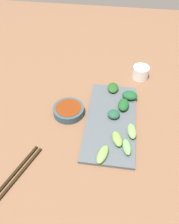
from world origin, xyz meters
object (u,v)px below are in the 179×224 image
Objects in this scene: chopsticks at (17,174)px; tea_cup at (141,72)px; sauce_bowl at (69,110)px; serving_plate at (111,121)px.

chopsticks is 0.68m from tea_cup.
serving_plate is at bearing -7.07° from sauce_bowl.
tea_cup is at bearing 69.24° from serving_plate.
chopsticks is at bearing -124.70° from tea_cup.
sauce_bowl is 0.31m from chopsticks.
sauce_bowl is 0.39m from tea_cup.
serving_plate is 1.77× the size of chopsticks.
chopsticks is at bearing -135.93° from serving_plate.
sauce_bowl is at bearing 89.99° from chopsticks.
serving_plate is at bearing 64.78° from chopsticks.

